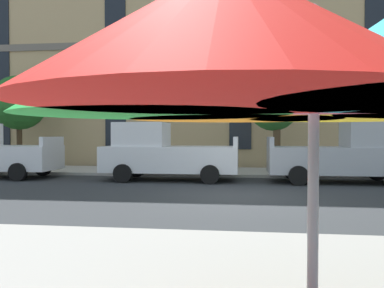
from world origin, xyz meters
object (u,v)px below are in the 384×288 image
Objects in this scene: pickup_silver at (347,155)px; pickup_white_midblock at (164,153)px; street_tree_middle at (276,104)px; street_tree_left at (20,101)px; patio_umbrella at (314,65)px.

pickup_white_midblock is at bearing 180.00° from pickup_silver.
pickup_white_midblock is 1.00× the size of pickup_silver.
street_tree_left is at bearing 176.81° from street_tree_middle.
patio_umbrella reaches higher than pickup_silver.
street_tree_left is 12.18m from street_tree_middle.
pickup_silver is at bearing -13.00° from street_tree_left.
street_tree_left reaches higher than patio_umbrella.
pickup_white_midblock is at bearing -23.19° from street_tree_left.
pickup_white_midblock is at bearing 104.81° from patio_umbrella.
pickup_white_midblock is 1.11× the size of street_tree_left.
patio_umbrella is (3.36, -12.70, 1.10)m from pickup_white_midblock.
pickup_silver is at bearing 0.00° from pickup_white_midblock.
pickup_white_midblock is 6.67m from pickup_silver.
street_tree_left is 1.38× the size of patio_umbrella.
pickup_silver is 1.11× the size of street_tree_left.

